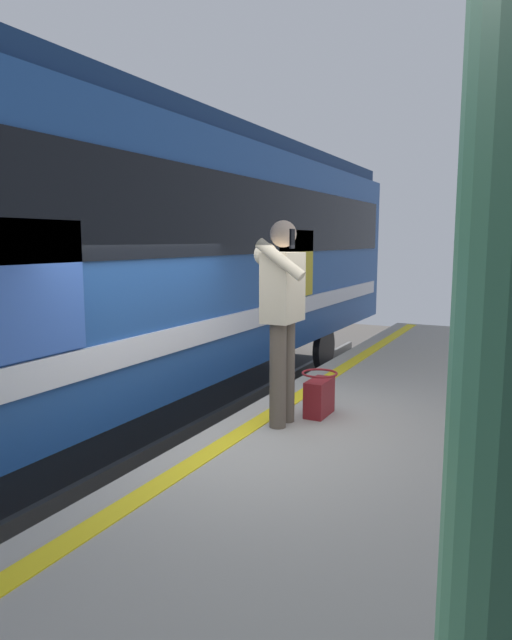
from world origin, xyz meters
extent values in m
plane|color=#4C4742|center=(0.00, 0.00, 0.00)|extent=(24.78, 24.78, 0.00)
cube|color=#9E998E|center=(0.00, 1.85, 0.49)|extent=(13.16, 3.70, 0.97)
cube|color=yellow|center=(0.00, 0.30, 0.98)|extent=(12.90, 0.16, 0.01)
cube|color=slate|center=(0.00, -1.54, 0.08)|extent=(17.11, 0.08, 0.16)
cube|color=#1E478C|center=(-0.99, -2.26, 2.34)|extent=(13.74, 3.00, 2.77)
cube|color=navy|center=(-0.99, -2.26, 3.84)|extent=(13.47, 2.76, 0.24)
cube|color=black|center=(-0.99, -0.75, 2.82)|extent=(13.06, 0.03, 0.90)
cube|color=silver|center=(-0.99, -0.75, 1.57)|extent=(13.06, 0.03, 0.24)
cube|color=gold|center=(-3.39, -0.74, 2.20)|extent=(1.23, 0.02, 0.97)
cube|color=#3359B2|center=(1.42, -0.74, 2.20)|extent=(1.23, 0.02, 0.97)
cylinder|color=black|center=(-5.45, -1.06, 0.58)|extent=(0.84, 0.12, 0.84)
cylinder|color=black|center=(-5.45, -3.46, 0.58)|extent=(0.84, 0.12, 0.84)
cylinder|color=brown|center=(-0.28, 0.50, 1.42)|extent=(0.14, 0.14, 0.89)
cylinder|color=brown|center=(-0.10, 0.50, 1.42)|extent=(0.14, 0.14, 0.89)
cube|color=beige|center=(-0.19, 0.50, 2.15)|extent=(0.40, 0.24, 0.58)
sphere|color=beige|center=(-0.19, 0.34, 2.42)|extent=(0.20, 0.20, 0.20)
sphere|color=beige|center=(-0.19, 0.50, 2.59)|extent=(0.22, 0.22, 0.22)
cylinder|color=beige|center=(-0.44, 0.50, 2.09)|extent=(0.09, 0.09, 0.52)
cylinder|color=beige|center=(0.04, 0.58, 2.39)|extent=(0.09, 0.42, 0.33)
cube|color=black|center=(0.04, 0.68, 2.55)|extent=(0.07, 0.02, 0.15)
cube|color=maroon|center=(-0.57, 0.69, 1.14)|extent=(0.36, 0.17, 0.32)
torus|color=maroon|center=(-0.57, 0.69, 1.36)|extent=(0.32, 0.32, 0.02)
camera|label=1|loc=(4.00, 2.41, 2.53)|focal=31.26mm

